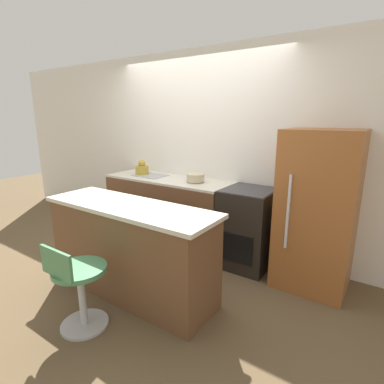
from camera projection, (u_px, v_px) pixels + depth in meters
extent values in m
plane|color=brown|center=(170.00, 254.00, 3.90)|extent=(14.00, 14.00, 0.00)
cube|color=white|center=(198.00, 150.00, 4.11)|extent=(8.00, 0.06, 2.60)
cube|color=brown|center=(168.00, 212.00, 4.20)|extent=(1.81, 0.61, 0.90)
cube|color=beige|center=(168.00, 179.00, 4.09)|extent=(1.81, 0.61, 0.03)
cube|color=#9EA3A8|center=(150.00, 175.00, 4.26)|extent=(0.44, 0.34, 0.01)
cube|color=brown|center=(131.00, 251.00, 2.98)|extent=(1.77, 0.54, 0.89)
cube|color=beige|center=(129.00, 207.00, 2.86)|extent=(1.84, 0.58, 0.04)
cube|color=black|center=(248.00, 228.00, 3.54)|extent=(0.57, 0.61, 0.93)
cube|color=black|center=(236.00, 248.00, 3.33)|extent=(0.40, 0.01, 0.33)
cube|color=#333338|center=(250.00, 190.00, 3.43)|extent=(0.54, 0.58, 0.01)
cube|color=#995628|center=(317.00, 211.00, 3.04)|extent=(0.71, 0.64, 1.63)
cube|color=silver|center=(288.00, 212.00, 2.86)|extent=(0.02, 0.02, 0.73)
cylinder|color=#B7B7BC|center=(85.00, 324.00, 2.58)|extent=(0.40, 0.40, 0.02)
cylinder|color=#B7B7BC|center=(82.00, 299.00, 2.52)|extent=(0.06, 0.06, 0.51)
cylinder|color=#478456|center=(79.00, 270.00, 2.45)|extent=(0.44, 0.44, 0.04)
cube|color=#478456|center=(56.00, 264.00, 2.27)|extent=(0.38, 0.02, 0.23)
cylinder|color=#B29333|center=(142.00, 170.00, 4.33)|extent=(0.19, 0.19, 0.12)
sphere|color=#B29333|center=(142.00, 163.00, 4.30)|extent=(0.10, 0.10, 0.10)
cylinder|color=#C1B28E|center=(196.00, 178.00, 3.82)|extent=(0.23, 0.23, 0.10)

